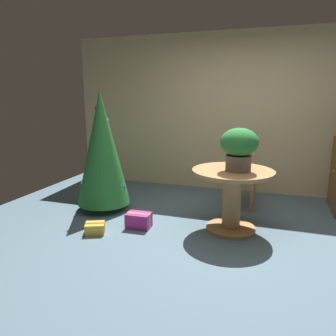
% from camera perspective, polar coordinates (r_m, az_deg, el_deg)
% --- Properties ---
extents(ground_plane, '(6.60, 6.60, 0.00)m').
position_cam_1_polar(ground_plane, '(3.66, 9.28, -13.09)').
color(ground_plane, slate).
extents(back_wall_panel, '(6.00, 0.10, 2.60)m').
position_cam_1_polar(back_wall_panel, '(5.50, 13.58, 9.32)').
color(back_wall_panel, beige).
rests_on(back_wall_panel, ground_plane).
extents(round_dining_table, '(0.95, 0.95, 0.74)m').
position_cam_1_polar(round_dining_table, '(3.88, 11.26, -4.17)').
color(round_dining_table, '#B27F4C').
rests_on(round_dining_table, ground_plane).
extents(flower_vase, '(0.43, 0.43, 0.49)m').
position_cam_1_polar(flower_vase, '(3.73, 12.47, 3.75)').
color(flower_vase, '#665B51').
rests_on(flower_vase, round_dining_table).
extents(wooden_chair_far, '(0.42, 0.43, 0.93)m').
position_cam_1_polar(wooden_chair_far, '(4.77, 12.77, -0.33)').
color(wooden_chair_far, '#B27F4C').
rests_on(wooden_chair_far, ground_plane).
extents(holiday_tree, '(0.74, 0.74, 1.66)m').
position_cam_1_polar(holiday_tree, '(4.54, -11.58, 3.45)').
color(holiday_tree, brown).
rests_on(holiday_tree, ground_plane).
extents(gift_box_gold, '(0.28, 0.26, 0.12)m').
position_cam_1_polar(gift_box_gold, '(3.94, -12.77, -10.33)').
color(gift_box_gold, gold).
rests_on(gift_box_gold, ground_plane).
extents(gift_box_purple, '(0.30, 0.21, 0.18)m').
position_cam_1_polar(gift_box_purple, '(4.01, -5.19, -9.20)').
color(gift_box_purple, '#9E287A').
rests_on(gift_box_purple, ground_plane).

